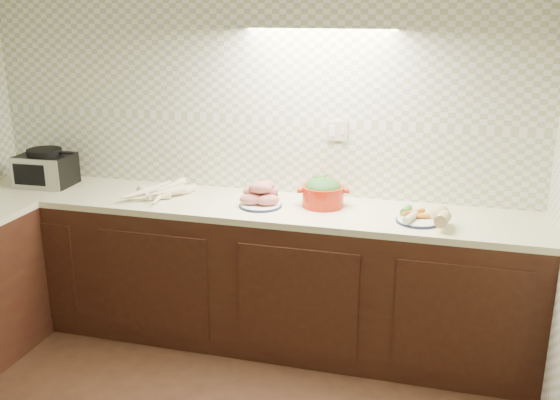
% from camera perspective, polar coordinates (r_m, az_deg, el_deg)
% --- Properties ---
extents(room, '(3.60, 3.60, 2.60)m').
position_cam_1_polar(room, '(2.33, -16.30, 6.12)').
color(room, black).
rests_on(room, ground).
extents(counter, '(3.60, 3.60, 0.90)m').
position_cam_1_polar(counter, '(3.61, -18.51, -10.02)').
color(counter, black).
rests_on(counter, ground).
extents(toaster_oven, '(0.36, 0.28, 0.25)m').
position_cam_1_polar(toaster_oven, '(4.45, -20.64, 2.72)').
color(toaster_oven, black).
rests_on(toaster_oven, counter).
extents(parsnip_pile, '(0.34, 0.48, 0.08)m').
position_cam_1_polar(parsnip_pile, '(3.96, -10.34, 0.60)').
color(parsnip_pile, beige).
rests_on(parsnip_pile, counter).
extents(sweet_potato_plate, '(0.26, 0.26, 0.16)m').
position_cam_1_polar(sweet_potato_plate, '(3.74, -1.78, 0.33)').
color(sweet_potato_plate, '#131D3C').
rests_on(sweet_potato_plate, counter).
extents(onion_bowl, '(0.14, 0.14, 0.11)m').
position_cam_1_polar(onion_bowl, '(3.88, -1.27, 0.66)').
color(onion_bowl, black).
rests_on(onion_bowl, counter).
extents(dutch_oven, '(0.32, 0.30, 0.17)m').
position_cam_1_polar(dutch_oven, '(3.74, 3.95, 0.68)').
color(dutch_oven, '#AD1E0A').
rests_on(dutch_oven, counter).
extents(veg_plate, '(0.33, 0.29, 0.12)m').
position_cam_1_polar(veg_plate, '(3.54, 13.37, -1.45)').
color(veg_plate, '#131D3C').
rests_on(veg_plate, counter).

